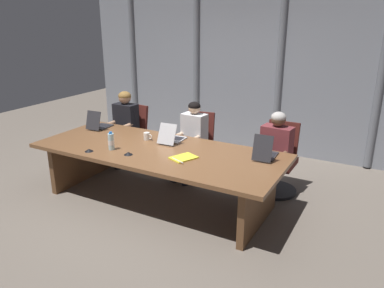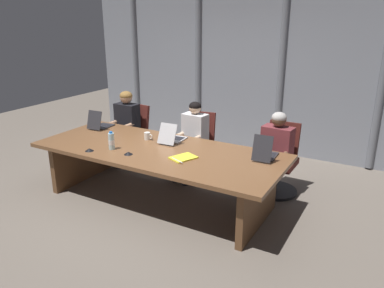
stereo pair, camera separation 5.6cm
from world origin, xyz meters
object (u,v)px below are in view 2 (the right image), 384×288
(office_chair_left_end, at_px, (133,139))
(person_center, at_px, (274,149))
(laptop_left_end, at_px, (100,124))
(conference_mic_left_side, at_px, (128,153))
(conference_mic_middle, at_px, (89,150))
(coffee_mug_near, at_px, (148,136))
(water_bottle_primary, at_px, (111,141))
(laptop_left_mid, at_px, (173,137))
(laptop_center, at_px, (265,153))
(office_chair_left_mid, at_px, (198,151))
(spiral_notepad, at_px, (183,158))
(person_left_end, at_px, (124,122))
(person_left_mid, at_px, (191,136))
(office_chair_center, at_px, (278,166))

(office_chair_left_end, distance_m, person_center, 2.53)
(laptop_left_end, distance_m, conference_mic_left_side, 1.32)
(conference_mic_middle, bearing_deg, coffee_mug_near, 63.60)
(water_bottle_primary, height_order, conference_mic_middle, water_bottle_primary)
(laptop_left_mid, xyz_separation_m, laptop_center, (1.31, 0.00, 0.01))
(water_bottle_primary, bearing_deg, office_chair_left_mid, 69.03)
(laptop_left_mid, relative_size, spiral_notepad, 1.20)
(person_center, relative_size, conference_mic_left_side, 10.47)
(office_chair_left_end, bearing_deg, office_chair_left_mid, 96.88)
(person_left_end, bearing_deg, person_left_mid, 90.81)
(conference_mic_left_side, bearing_deg, conference_mic_middle, -164.16)
(person_left_mid, xyz_separation_m, person_center, (1.27, 0.01, 0.01))
(person_center, bearing_deg, laptop_left_end, -73.11)
(office_chair_center, distance_m, person_left_end, 2.59)
(office_chair_center, xyz_separation_m, conference_mic_left_side, (-1.48, -1.40, 0.38))
(person_left_end, relative_size, water_bottle_primary, 5.07)
(laptop_left_end, relative_size, person_left_end, 0.34)
(office_chair_left_end, height_order, conference_mic_left_side, office_chair_left_end)
(office_chair_left_end, xyz_separation_m, conference_mic_middle, (0.55, -1.54, 0.39))
(coffee_mug_near, bearing_deg, office_chair_left_end, 138.74)
(person_left_mid, relative_size, water_bottle_primary, 4.92)
(office_chair_left_mid, xyz_separation_m, water_bottle_primary, (-0.52, -1.35, 0.47))
(coffee_mug_near, bearing_deg, person_center, 21.99)
(office_chair_center, bearing_deg, spiral_notepad, -34.19)
(laptop_left_end, distance_m, office_chair_center, 2.71)
(person_left_end, distance_m, water_bottle_primary, 1.43)
(office_chair_center, xyz_separation_m, person_left_end, (-2.56, -0.16, 0.32))
(person_center, bearing_deg, water_bottle_primary, -50.68)
(office_chair_left_mid, distance_m, conference_mic_middle, 1.74)
(office_chair_left_mid, xyz_separation_m, conference_mic_middle, (-0.72, -1.54, 0.38))
(office_chair_left_end, relative_size, spiral_notepad, 2.53)
(laptop_left_end, xyz_separation_m, conference_mic_left_side, (1.11, -0.71, -0.04))
(laptop_left_mid, relative_size, person_center, 0.38)
(conference_mic_left_side, distance_m, conference_mic_middle, 0.53)
(laptop_left_end, distance_m, spiral_notepad, 1.83)
(office_chair_center, bearing_deg, coffee_mug_near, -62.98)
(person_left_end, bearing_deg, coffee_mug_near, 56.83)
(person_left_mid, xyz_separation_m, conference_mic_left_side, (-0.19, -1.23, 0.09))
(water_bottle_primary, distance_m, spiral_notepad, 0.98)
(office_chair_left_end, relative_size, water_bottle_primary, 3.96)
(laptop_left_end, xyz_separation_m, water_bottle_primary, (0.80, -0.66, 0.05))
(laptop_center, bearing_deg, water_bottle_primary, 107.14)
(laptop_left_end, bearing_deg, office_chair_center, -79.36)
(office_chair_left_mid, bearing_deg, conference_mic_left_side, -18.13)
(office_chair_left_mid, xyz_separation_m, person_center, (1.24, -0.16, 0.30))
(laptop_left_end, relative_size, laptop_left_mid, 0.91)
(person_left_mid, bearing_deg, conference_mic_left_side, -3.72)
(water_bottle_primary, height_order, coffee_mug_near, water_bottle_primary)
(office_chair_left_mid, height_order, person_left_mid, person_left_mid)
(laptop_left_mid, relative_size, conference_mic_middle, 4.00)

